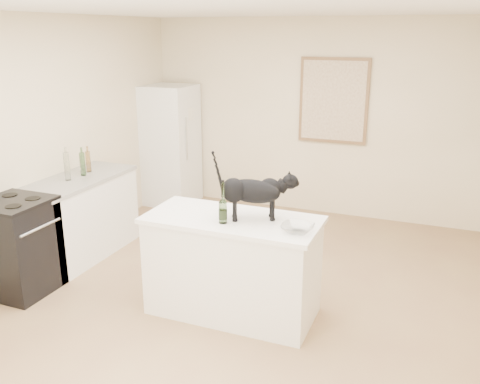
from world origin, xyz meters
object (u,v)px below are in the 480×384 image
at_px(stove, 18,247).
at_px(glass_bowl, 298,228).
at_px(wine_bottle, 223,205).
at_px(fridge, 170,145).
at_px(black_cat, 252,194).

bearing_deg(stove, glass_bowl, 6.15).
bearing_deg(wine_bottle, stove, -172.89).
relative_size(wine_bottle, glass_bowl, 1.26).
bearing_deg(fridge, stove, -90.00).
relative_size(stove, wine_bottle, 2.79).
relative_size(fridge, wine_bottle, 5.28).
height_order(fridge, black_cat, fridge).
height_order(fridge, glass_bowl, fridge).
xyz_separation_m(fridge, glass_bowl, (2.66, -2.66, 0.08)).
bearing_deg(black_cat, stove, 166.15).
distance_m(fridge, glass_bowl, 3.76).
distance_m(black_cat, glass_bowl, 0.50).
xyz_separation_m(stove, black_cat, (2.22, 0.43, 0.67)).
distance_m(stove, wine_bottle, 2.13).
relative_size(black_cat, glass_bowl, 2.45).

